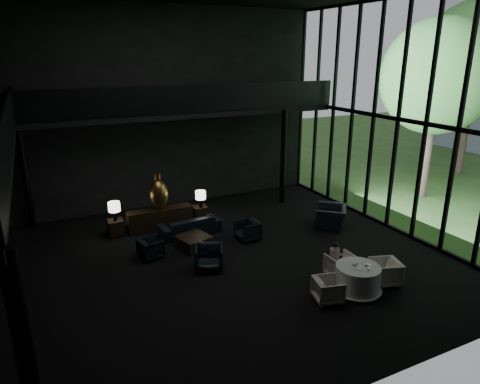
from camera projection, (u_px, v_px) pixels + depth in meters
name	position (u px, v px, depth m)	size (l,w,h in m)	color
floor	(216.00, 263.00, 13.18)	(14.00, 12.00, 0.02)	black
wall_back	(156.00, 110.00, 17.08)	(14.00, 0.04, 8.00)	black
wall_front	(358.00, 196.00, 6.81)	(14.00, 0.04, 8.00)	black
curtain_wall	(398.00, 119.00, 14.84)	(0.20, 12.00, 8.00)	black
mezzanine_back	(188.00, 112.00, 16.64)	(12.00, 2.00, 0.25)	black
railing_left	(9.00, 126.00, 9.68)	(0.06, 12.00, 1.00)	black
railing_back	(196.00, 99.00, 15.60)	(12.00, 0.06, 1.00)	black
column_nw	(25.00, 175.00, 15.35)	(0.24, 0.24, 4.00)	black
column_ne	(283.00, 157.00, 17.98)	(0.24, 0.24, 4.00)	black
tree_near	(438.00, 77.00, 17.86)	(4.80, 4.80, 7.65)	#382D23
tree_far	(477.00, 57.00, 21.42)	(5.60, 5.60, 8.80)	#382D23
console	(160.00, 218.00, 15.76)	(2.37, 0.54, 0.75)	black
bronze_urn	(158.00, 194.00, 15.49)	(0.71, 0.71, 1.33)	#B17F3F
side_table_left	(116.00, 228.00, 15.13)	(0.53, 0.53, 0.58)	black
table_lamp_left	(114.00, 208.00, 14.83)	(0.41, 0.41, 0.69)	black
side_table_right	(200.00, 213.00, 16.53)	(0.52, 0.52, 0.57)	black
table_lamp_right	(201.00, 196.00, 16.18)	(0.39, 0.39, 0.66)	black
sofa	(189.00, 222.00, 15.22)	(2.28, 0.67, 0.89)	black
lounge_armchair_west	(151.00, 248.00, 13.47)	(0.62, 0.58, 0.63)	black
lounge_armchair_east	(248.00, 230.00, 14.77)	(0.71, 0.66, 0.73)	black
lounge_armchair_south	(209.00, 256.00, 12.70)	(0.84, 0.79, 0.87)	black
window_armchair	(331.00, 212.00, 15.82)	(1.35, 0.88, 1.18)	black
coffee_table	(194.00, 242.00, 14.16)	(0.95, 0.95, 0.42)	black
dining_table	(357.00, 280.00, 11.53)	(1.35, 1.35, 0.75)	white
dining_chair_north	(341.00, 265.00, 12.24)	(0.75, 0.70, 0.77)	white
dining_chair_east	(385.00, 271.00, 11.92)	(0.74, 0.70, 0.77)	silver
dining_chair_west	(328.00, 290.00, 11.09)	(0.62, 0.58, 0.64)	silver
child	(335.00, 252.00, 12.25)	(0.27, 0.27, 0.58)	#E7A8BD
plate_a	(358.00, 268.00, 11.29)	(0.24, 0.24, 0.02)	white
plate_b	(359.00, 261.00, 11.67)	(0.22, 0.22, 0.02)	white
saucer	(368.00, 265.00, 11.49)	(0.16, 0.16, 0.01)	white
coffee_cup	(366.00, 265.00, 11.40)	(0.09, 0.09, 0.06)	white
cereal_bowl	(354.00, 264.00, 11.44)	(0.16, 0.16, 0.08)	white
cream_pot	(368.00, 270.00, 11.16)	(0.06, 0.06, 0.07)	#99999E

